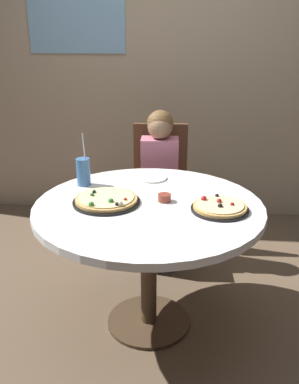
{
  "coord_description": "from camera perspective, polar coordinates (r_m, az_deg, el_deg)",
  "views": [
    {
      "loc": [
        0.19,
        -2.08,
        1.64
      ],
      "look_at": [
        0.0,
        0.05,
        0.8
      ],
      "focal_mm": 40.63,
      "sensor_mm": 36.0,
      "label": 1
    }
  ],
  "objects": [
    {
      "name": "chair_wooden",
      "position": [
        3.23,
        1.38,
        1.34
      ],
      "size": [
        0.42,
        0.42,
        0.95
      ],
      "color": "brown",
      "rests_on": "ground_plane"
    },
    {
      "name": "dining_table",
      "position": [
        2.31,
        -0.11,
        -3.88
      ],
      "size": [
        1.21,
        1.21,
        0.75
      ],
      "color": "white",
      "rests_on": "ground_plane"
    },
    {
      "name": "pizza_veggie",
      "position": [
        2.22,
        9.2,
        -1.99
      ],
      "size": [
        0.29,
        0.29,
        0.05
      ],
      "color": "black",
      "rests_on": "dining_table"
    },
    {
      "name": "ground_plane",
      "position": [
        2.65,
        -0.1,
        -16.71
      ],
      "size": [
        8.0,
        8.0,
        0.0
      ],
      "primitive_type": "plane",
      "color": "brown"
    },
    {
      "name": "plate_small",
      "position": [
        2.64,
        0.31,
        1.85
      ],
      "size": [
        0.18,
        0.18,
        0.01
      ],
      "primitive_type": "cylinder",
      "color": "white",
      "rests_on": "dining_table"
    },
    {
      "name": "diner_child",
      "position": [
        3.08,
        1.27,
        -0.63
      ],
      "size": [
        0.27,
        0.42,
        1.08
      ],
      "color": "#3F4766",
      "rests_on": "ground_plane"
    },
    {
      "name": "wall_with_window",
      "position": [
        3.79,
        2.32,
        18.53
      ],
      "size": [
        5.2,
        0.14,
        2.9
      ],
      "color": "tan",
      "rests_on": "ground_plane"
    },
    {
      "name": "sauce_bowl",
      "position": [
        2.3,
        1.97,
        -0.76
      ],
      "size": [
        0.07,
        0.07,
        0.04
      ],
      "primitive_type": "cylinder",
      "color": "brown",
      "rests_on": "dining_table"
    },
    {
      "name": "soda_cup",
      "position": [
        2.54,
        -8.67,
        2.65
      ],
      "size": [
        0.08,
        0.08,
        0.31
      ],
      "color": "#3F72B2",
      "rests_on": "dining_table"
    },
    {
      "name": "pizza_cheese",
      "position": [
        2.29,
        -5.68,
        -1.05
      ],
      "size": [
        0.36,
        0.36,
        0.05
      ],
      "color": "black",
      "rests_on": "dining_table"
    }
  ]
}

